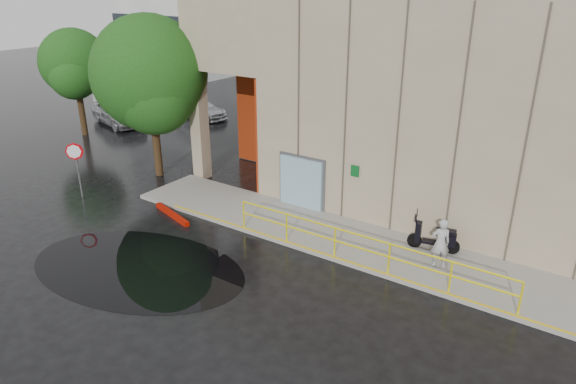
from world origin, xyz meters
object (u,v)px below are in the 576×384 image
(stop_sign, at_px, (76,158))
(red_curb, at_px, (172,214))
(person, at_px, (440,243))
(scooter, at_px, (435,230))
(tree_near, at_px, (151,79))
(tree_far, at_px, (74,66))
(car_b, at_px, (116,105))
(car_a, at_px, (118,112))
(car_c, at_px, (200,109))

(stop_sign, xyz_separation_m, red_curb, (4.53, 0.84, -1.69))
(person, distance_m, scooter, 1.03)
(red_curb, bearing_deg, tree_near, 142.76)
(red_curb, distance_m, tree_far, 14.20)
(red_curb, xyz_separation_m, car_b, (-14.83, 9.19, 0.71))
(person, xyz_separation_m, red_curb, (-9.92, -1.91, -0.88))
(stop_sign, bearing_deg, tree_near, 57.43)
(car_a, distance_m, car_b, 2.31)
(scooter, bearing_deg, person, -74.96)
(scooter, xyz_separation_m, red_curb, (-9.45, -2.83, -0.82))
(car_a, relative_size, tree_near, 0.66)
(person, bearing_deg, scooter, -98.42)
(person, relative_size, car_c, 0.40)
(car_b, bearing_deg, person, -86.48)
(person, relative_size, tree_far, 0.27)
(person, relative_size, stop_sign, 0.68)
(red_curb, bearing_deg, tree_far, 158.11)
(car_b, xyz_separation_m, tree_near, (11.06, -6.33, 3.75))
(scooter, bearing_deg, tree_far, 161.79)
(person, bearing_deg, tree_near, -39.82)
(tree_near, bearing_deg, car_a, 151.61)
(scooter, xyz_separation_m, tree_near, (-13.21, 0.03, 3.64))
(car_b, distance_m, tree_far, 5.67)
(car_c, bearing_deg, tree_near, -144.80)
(tree_near, bearing_deg, tree_far, 165.96)
(tree_far, bearing_deg, tree_near, -14.04)
(person, relative_size, red_curb, 0.68)
(stop_sign, relative_size, car_a, 0.50)
(stop_sign, bearing_deg, car_a, 113.22)
(car_b, bearing_deg, stop_sign, -114.34)
(car_a, xyz_separation_m, car_c, (3.08, 4.23, -0.22))
(red_curb, height_order, car_b, car_b)
(person, relative_size, tree_near, 0.22)
(tree_far, bearing_deg, person, -8.00)
(tree_near, xyz_separation_m, tree_far, (-8.89, 2.22, -0.50))
(scooter, distance_m, car_b, 25.09)
(scooter, relative_size, tree_far, 0.28)
(scooter, bearing_deg, car_a, 155.03)
(person, height_order, car_c, person)
(scooter, height_order, car_b, car_b)
(stop_sign, height_order, car_c, stop_sign)
(person, relative_size, car_a, 0.34)
(red_curb, relative_size, car_a, 0.50)
(car_a, height_order, car_b, car_a)
(car_b, height_order, tree_near, tree_near)
(stop_sign, bearing_deg, car_b, 114.76)
(tree_far, bearing_deg, red_curb, -21.89)
(car_a, relative_size, car_b, 0.99)
(car_a, height_order, car_c, car_a)
(car_b, relative_size, tree_near, 0.67)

